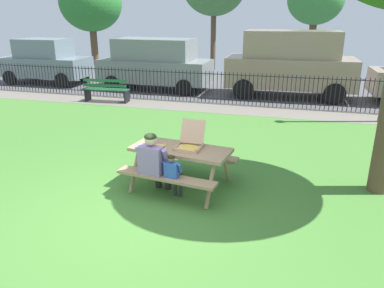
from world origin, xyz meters
TOP-DOWN VIEW (x-y plane):
  - ground at (0.00, 2.01)m, footprint 28.00×12.02m
  - cobblestone_walkway at (0.00, 7.32)m, footprint 28.00×1.40m
  - street_asphalt at (0.00, 11.48)m, footprint 28.00×6.91m
  - picnic_table_foreground at (0.33, 1.25)m, footprint 1.98×1.71m
  - pizza_box_open at (0.49, 1.32)m, footprint 0.47×0.57m
  - pizza_slice_on_table at (-0.07, 1.29)m, footprint 0.26×0.25m
  - adult_at_table at (-0.01, 0.79)m, footprint 0.63×0.63m
  - child_at_table at (0.37, 0.71)m, footprint 0.35×0.35m
  - iron_fence_streetside at (-0.00, 8.02)m, footprint 20.71×0.03m
  - park_bench_left at (-4.33, 7.19)m, footprint 1.63×0.58m
  - parked_car_far_left at (-8.76, 9.85)m, footprint 3.91×1.85m
  - parked_car_left at (-3.45, 9.85)m, footprint 4.66×2.07m
  - parked_car_center at (1.99, 9.85)m, footprint 4.73×2.13m
  - far_tree_left at (-9.76, 15.99)m, footprint 3.63×3.63m
  - far_tree_center at (2.85, 15.99)m, footprint 2.80×2.80m

SIDE VIEW (x-z plane):
  - ground at x=0.00m, z-range -0.02..0.00m
  - street_asphalt at x=0.00m, z-range -0.01..0.00m
  - cobblestone_walkway at x=0.00m, z-range -0.01..0.00m
  - park_bench_left at x=-4.33m, z-range -0.01..0.84m
  - child_at_table at x=0.37m, z-range 0.09..0.95m
  - iron_fence_streetside at x=0.00m, z-range 0.01..1.15m
  - picnic_table_foreground at x=0.33m, z-range 0.20..0.99m
  - adult_at_table at x=-0.01m, z-range 0.06..1.25m
  - pizza_slice_on_table at x=-0.07m, z-range 0.77..0.79m
  - pizza_box_open at x=0.49m, z-range 0.62..1.09m
  - parked_car_far_left at x=-8.76m, z-range 0.02..2.00m
  - parked_car_left at x=-3.45m, z-range 0.06..2.14m
  - parked_car_center at x=1.99m, z-range 0.08..2.54m
  - far_tree_left at x=-9.76m, z-range 0.97..6.20m
  - far_tree_center at x=2.85m, z-range 1.19..6.17m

